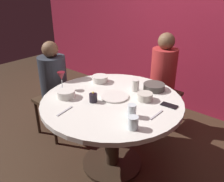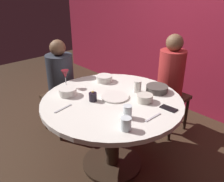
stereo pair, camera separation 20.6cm
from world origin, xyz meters
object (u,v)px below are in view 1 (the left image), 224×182
object	(u,v)px
candle_holder	(93,98)
cup_near_candle	(135,85)
bowl_serving_large	(100,79)
bowl_salad_center	(154,87)
seated_diner_back	(163,73)
seated_diner_left	(53,80)
bowl_small_white	(145,97)
cup_by_left_diner	(132,111)
wine_glass	(61,77)
bowl_sauce_side	(66,94)
cup_by_right_diner	(133,123)
cell_phone	(169,105)
dinner_plate	(115,97)
dining_table	(112,115)

from	to	relation	value
candle_holder	cup_near_candle	world-z (taller)	cup_near_candle
bowl_serving_large	bowl_salad_center	size ratio (longest dim) A/B	0.80
seated_diner_back	cup_near_candle	bearing A→B (deg)	4.60
seated_diner_left	bowl_small_white	distance (m)	1.12
candle_holder	cup_by_left_diner	size ratio (longest dim) A/B	0.94
wine_glass	bowl_salad_center	size ratio (longest dim) A/B	0.85
candle_holder	bowl_sauce_side	distance (m)	0.27
candle_holder	cup_by_right_diner	distance (m)	0.52
cup_near_candle	wine_glass	bearing A→B (deg)	-142.67
bowl_salad_center	cup_near_candle	distance (m)	0.19
bowl_small_white	seated_diner_left	bearing A→B (deg)	-170.83
bowl_serving_large	cup_by_left_diner	world-z (taller)	cup_by_left_diner
bowl_salad_center	cup_by_left_diner	xyz separation A→B (m)	(0.13, -0.55, 0.02)
cell_phone	bowl_small_white	bearing A→B (deg)	97.37
cup_near_candle	cup_by_left_diner	xyz separation A→B (m)	(0.26, -0.41, -0.00)
bowl_serving_large	candle_holder	bearing A→B (deg)	-54.17
seated_diner_left	wine_glass	world-z (taller)	seated_diner_left
wine_glass	seated_diner_back	bearing A→B (deg)	64.47
cell_phone	candle_holder	bearing A→B (deg)	120.30
dinner_plate	cup_by_left_diner	size ratio (longest dim) A/B	2.46
dinner_plate	bowl_serving_large	distance (m)	0.40
wine_glass	cell_phone	size ratio (longest dim) A/B	1.26
dining_table	seated_diner_left	world-z (taller)	seated_diner_left
dining_table	cup_near_candle	xyz separation A→B (m)	(0.05, 0.28, 0.22)
cup_by_left_diner	candle_holder	bearing A→B (deg)	-177.69
dinner_plate	candle_holder	bearing A→B (deg)	-114.36
wine_glass	bowl_sauce_side	bearing A→B (deg)	-28.24
seated_diner_left	bowl_sauce_side	xyz separation A→B (m)	(0.53, -0.24, 0.08)
dinner_plate	cup_near_candle	bearing A→B (deg)	76.37
seated_diner_left	cell_phone	xyz separation A→B (m)	(1.32, 0.22, 0.05)
seated_diner_left	cup_by_left_diner	distance (m)	1.19
dining_table	bowl_salad_center	bearing A→B (deg)	67.12
bowl_small_white	cup_near_candle	bearing A→B (deg)	149.57
wine_glass	bowl_serving_large	bearing A→B (deg)	67.09
candle_holder	bowl_sauce_side	size ratio (longest dim) A/B	0.60
cell_phone	bowl_serving_large	size ratio (longest dim) A/B	0.84
wine_glass	bowl_small_white	xyz separation A→B (m)	(0.75, 0.33, -0.10)
candle_holder	bowl_salad_center	xyz separation A→B (m)	(0.27, 0.57, -0.01)
bowl_serving_large	cup_near_candle	size ratio (longest dim) A/B	1.48
dinner_plate	bowl_small_white	distance (m)	0.27
cup_by_left_diner	bowl_serving_large	bearing A→B (deg)	152.26
dinner_plate	bowl_salad_center	size ratio (longest dim) A/B	1.23
seated_diner_back	candle_holder	world-z (taller)	seated_diner_back
candle_holder	bowl_serving_large	bearing A→B (deg)	125.83
dinner_plate	cup_by_left_diner	xyz separation A→B (m)	(0.32, -0.17, 0.04)
wine_glass	cup_by_right_diner	world-z (taller)	wine_glass
dining_table	cup_by_right_diner	bearing A→B (deg)	-31.50
bowl_serving_large	cup_by_left_diner	size ratio (longest dim) A/B	1.60
seated_diner_left	dinner_plate	bearing A→B (deg)	2.83
bowl_small_white	bowl_sauce_side	size ratio (longest dim) A/B	0.86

